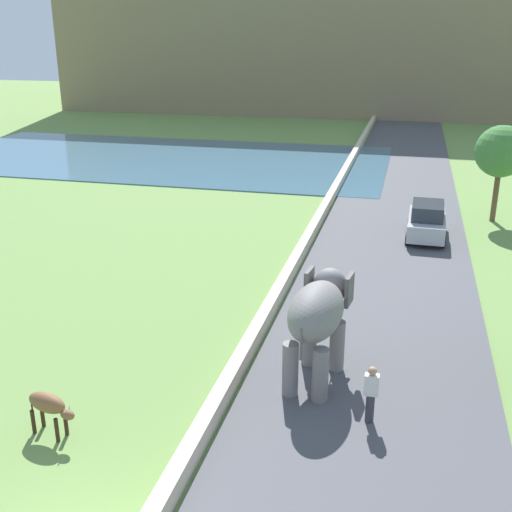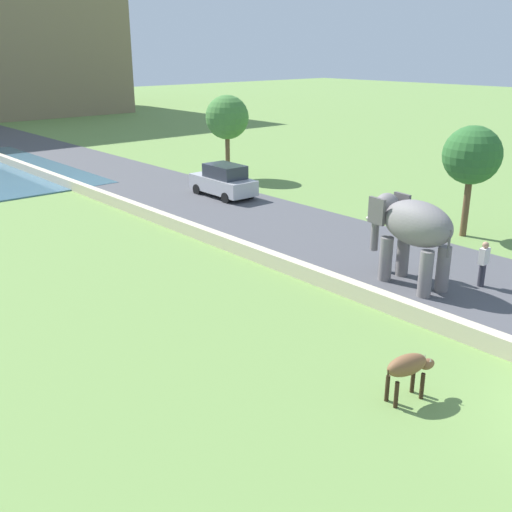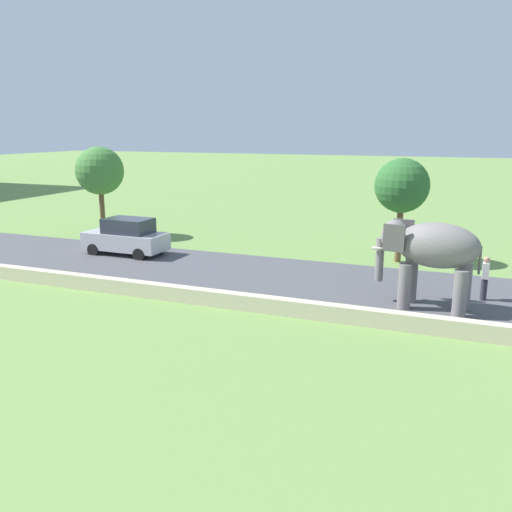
# 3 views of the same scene
# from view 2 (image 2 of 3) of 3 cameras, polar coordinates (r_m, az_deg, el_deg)

# --- Properties ---
(road_surface) EXTENTS (7.00, 120.00, 0.06)m
(road_surface) POSITION_cam_2_polar(r_m,az_deg,el_deg) (30.25, -3.25, 4.59)
(road_surface) COLOR #4C4C51
(road_surface) RESTS_ON ground
(barrier_wall) EXTENTS (0.40, 110.00, 0.54)m
(barrier_wall) POSITION_cam_2_polar(r_m,az_deg,el_deg) (26.48, -7.06, 2.87)
(barrier_wall) COLOR beige
(barrier_wall) RESTS_ON ground
(elephant) EXTENTS (1.74, 3.55, 2.99)m
(elephant) POSITION_cam_2_polar(r_m,az_deg,el_deg) (20.49, 14.63, 2.64)
(elephant) COLOR slate
(elephant) RESTS_ON ground
(person_beside_elephant) EXTENTS (0.36, 0.22, 1.63)m
(person_beside_elephant) POSITION_cam_2_polar(r_m,az_deg,el_deg) (21.34, 20.85, -0.66)
(person_beside_elephant) COLOR #33333D
(person_beside_elephant) RESTS_ON ground
(car_silver) EXTENTS (1.86, 4.03, 1.80)m
(car_silver) POSITION_cam_2_polar(r_m,az_deg,el_deg) (32.43, -3.12, 7.17)
(car_silver) COLOR #B7B7BC
(car_silver) RESTS_ON ground
(cow_brown) EXTENTS (1.42, 0.67, 1.15)m
(cow_brown) POSITION_cam_2_polar(r_m,az_deg,el_deg) (14.21, 14.33, -10.22)
(cow_brown) COLOR brown
(cow_brown) RESTS_ON ground
(tree_near) EXTENTS (2.64, 2.64, 5.01)m
(tree_near) POSITION_cam_2_polar(r_m,az_deg,el_deg) (37.17, -2.78, 13.05)
(tree_near) COLOR brown
(tree_near) RESTS_ON ground
(tree_mid) EXTENTS (2.42, 2.42, 4.70)m
(tree_mid) POSITION_cam_2_polar(r_m,az_deg,el_deg) (26.56, 19.92, 8.98)
(tree_mid) COLOR brown
(tree_mid) RESTS_ON ground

